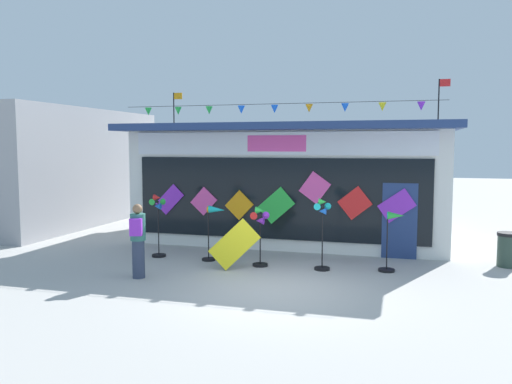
% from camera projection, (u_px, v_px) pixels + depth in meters
% --- Properties ---
extents(ground_plane, '(80.00, 80.00, 0.00)m').
position_uv_depth(ground_plane, '(278.00, 289.00, 10.63)').
color(ground_plane, '#ADAAA5').
extents(kite_shop_building, '(9.65, 6.19, 4.98)m').
position_uv_depth(kite_shop_building, '(296.00, 181.00, 16.85)').
color(kite_shop_building, silver).
rests_on(kite_shop_building, ground_plane).
extents(wind_spinner_far_left, '(0.40, 0.37, 1.69)m').
position_uv_depth(wind_spinner_far_left, '(158.00, 218.00, 13.64)').
color(wind_spinner_far_left, black).
rests_on(wind_spinner_far_left, ground_plane).
extents(wind_spinner_left, '(0.66, 0.35, 1.43)m').
position_uv_depth(wind_spinner_left, '(214.00, 225.00, 13.16)').
color(wind_spinner_left, black).
rests_on(wind_spinner_left, ground_plane).
extents(wind_spinner_center_left, '(0.44, 0.38, 1.49)m').
position_uv_depth(wind_spinner_center_left, '(260.00, 228.00, 12.57)').
color(wind_spinner_center_left, black).
rests_on(wind_spinner_center_left, ground_plane).
extents(wind_spinner_center_right, '(0.39, 0.37, 1.73)m').
position_uv_depth(wind_spinner_center_right, '(322.00, 226.00, 12.17)').
color(wind_spinner_center_right, black).
rests_on(wind_spinner_center_right, ground_plane).
extents(wind_spinner_right, '(0.58, 0.39, 1.44)m').
position_uv_depth(wind_spinner_right, '(392.00, 237.00, 12.04)').
color(wind_spinner_right, black).
rests_on(wind_spinner_right, ground_plane).
extents(person_near_camera, '(0.38, 0.48, 1.68)m').
position_uv_depth(person_near_camera, '(138.00, 239.00, 11.45)').
color(person_near_camera, '#333D56').
rests_on(person_near_camera, ground_plane).
extents(trash_bin, '(0.52, 0.52, 0.85)m').
position_uv_depth(trash_bin, '(508.00, 249.00, 12.57)').
color(trash_bin, '#2D4238').
rests_on(trash_bin, ground_plane).
extents(display_kite_on_ground, '(1.24, 0.35, 1.24)m').
position_uv_depth(display_kite_on_ground, '(234.00, 244.00, 12.25)').
color(display_kite_on_ground, yellow).
rests_on(display_kite_on_ground, ground_plane).
extents(neighbour_building, '(7.60, 8.61, 4.32)m').
position_uv_depth(neighbour_building, '(16.00, 166.00, 20.05)').
color(neighbour_building, '#99999E').
rests_on(neighbour_building, ground_plane).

